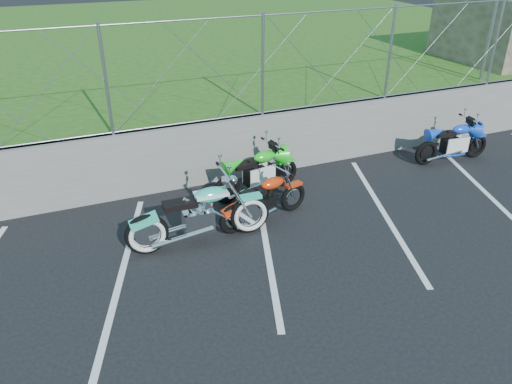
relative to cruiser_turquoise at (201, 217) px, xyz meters
name	(u,v)px	position (x,y,z in m)	size (l,w,h in m)	color
ground	(291,273)	(1.00, -1.35, -0.49)	(90.00, 90.00, 0.00)	black
retaining_wall	(217,151)	(1.00, 2.15, 0.16)	(30.00, 0.22, 1.30)	slate
grass_field	(131,53)	(1.00, 12.15, 0.16)	(30.00, 20.00, 1.30)	#275115
chain_link_fence	(214,71)	(1.00, 2.15, 1.81)	(28.00, 0.03, 2.00)	gray
sign_pole	(494,18)	(8.20, 2.55, 2.31)	(0.08, 0.08, 3.00)	gray
parking_lines	(327,225)	(2.20, -0.35, -0.49)	(18.29, 4.31, 0.01)	silver
cruiser_turquoise	(201,217)	(0.00, 0.00, 0.00)	(2.47, 0.78, 1.23)	black
naked_orange	(265,201)	(1.25, 0.24, -0.09)	(1.85, 0.68, 0.94)	black
sportbike_green	(258,174)	(1.53, 1.26, -0.06)	(1.92, 0.68, 1.00)	black
sportbike_blue	(453,144)	(6.20, 1.06, -0.07)	(1.88, 0.67, 0.97)	black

